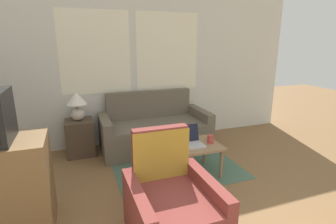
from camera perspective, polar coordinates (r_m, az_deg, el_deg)
The scene contains 10 objects.
wall_back at distance 4.52m, azimuth -6.68°, elevation 9.74°, with size 5.85×0.06×2.60m.
rug at distance 4.00m, azimuth 0.48°, elevation -10.32°, with size 1.72×1.82×0.01m.
couch at distance 4.37m, azimuth -2.99°, elevation -4.15°, with size 1.74×0.83×0.91m.
armchair at distance 2.49m, azimuth 0.75°, elevation -20.35°, with size 0.73×0.83×0.95m.
side_table at distance 4.32m, azimuth -18.59°, elevation -5.26°, with size 0.41×0.41×0.56m.
table_lamp at distance 4.17m, azimuth -19.22°, elevation 1.80°, with size 0.30×0.30×0.44m.
coffee_table at distance 3.43m, azimuth 3.46°, elevation -8.09°, with size 0.96×0.56×0.42m.
laptop at distance 3.43m, azimuth 4.75°, elevation -6.25°, with size 0.32×0.29×0.24m.
cup_navy at distance 3.52m, azimuth 9.20°, elevation -5.83°, with size 0.09×0.09×0.11m.
snack_bowl at distance 3.38m, azimuth -2.71°, elevation -6.80°, with size 0.16×0.16×0.08m.
Camera 1 is at (-1.05, -0.20, 1.72)m, focal length 28.00 mm.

